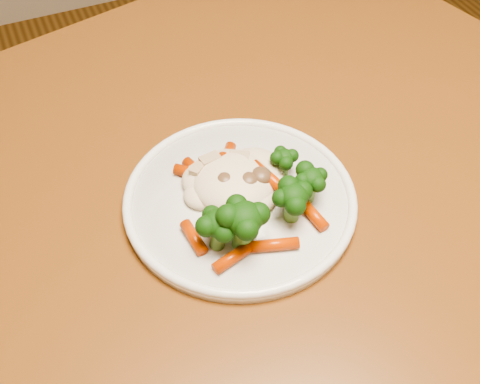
{
  "coord_description": "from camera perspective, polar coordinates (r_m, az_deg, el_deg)",
  "views": [
    {
      "loc": [
        -0.38,
        -0.59,
        1.23
      ],
      "look_at": [
        -0.22,
        -0.22,
        0.77
      ],
      "focal_mm": 45.0,
      "sensor_mm": 36.0,
      "label": 1
    }
  ],
  "objects": [
    {
      "name": "meal",
      "position": [
        0.6,
        0.74,
        -0.24
      ],
      "size": [
        0.16,
        0.16,
        0.05
      ],
      "color": "beige",
      "rests_on": "plate"
    },
    {
      "name": "plate",
      "position": [
        0.63,
        0.0,
        -0.89
      ],
      "size": [
        0.24,
        0.24,
        0.01
      ],
      "primitive_type": "cylinder",
      "color": "white",
      "rests_on": "dining_table"
    },
    {
      "name": "dining_table",
      "position": [
        0.69,
        -8.15,
        -9.8
      ],
      "size": [
        1.33,
        1.05,
        0.75
      ],
      "rotation": [
        0.0,
        0.0,
        0.24
      ],
      "color": "brown",
      "rests_on": "ground"
    }
  ]
}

